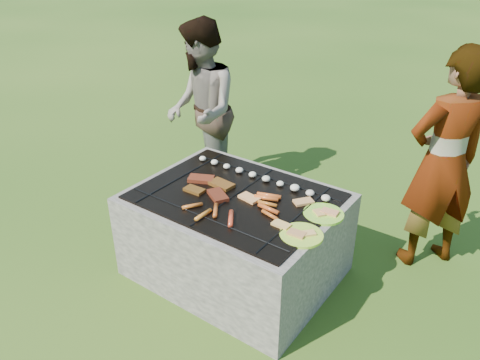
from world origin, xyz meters
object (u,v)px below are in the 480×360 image
object	(u,v)px
cook	(444,163)
bystander	(201,111)
fire_pit	(236,237)
plate_near	(301,235)
plate_far	(324,214)

from	to	relation	value
cook	bystander	bearing A→B (deg)	-45.64
fire_pit	cook	xyz separation A→B (m)	(1.02, 0.91, 0.49)
fire_pit	cook	world-z (taller)	cook
fire_pit	plate_near	bearing A→B (deg)	-14.34
plate_far	plate_near	world-z (taller)	same
cook	plate_far	bearing A→B (deg)	9.79
plate_far	bystander	size ratio (longest dim) A/B	0.18
plate_near	bystander	bearing A→B (deg)	148.33
fire_pit	cook	size ratio (longest dim) A/B	0.84
plate_far	bystander	xyz separation A→B (m)	(-1.48, 0.64, 0.15)
cook	plate_near	bearing A→B (deg)	16.58
fire_pit	plate_far	size ratio (longest dim) A/B	4.87
fire_pit	plate_far	distance (m)	0.66
bystander	fire_pit	bearing A→B (deg)	6.53
fire_pit	plate_far	world-z (taller)	plate_far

